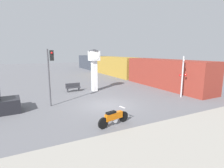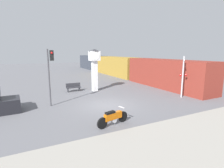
{
  "view_description": "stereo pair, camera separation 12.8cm",
  "coord_description": "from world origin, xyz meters",
  "px_view_note": "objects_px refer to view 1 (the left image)",
  "views": [
    {
      "loc": [
        -5.9,
        -12.39,
        4.29
      ],
      "look_at": [
        1.09,
        1.25,
        1.48
      ],
      "focal_mm": 28.0,
      "sensor_mm": 36.0,
      "label": 1
    },
    {
      "loc": [
        -5.79,
        -12.45,
        4.29
      ],
      "look_at": [
        1.09,
        1.25,
        1.48
      ],
      "focal_mm": 28.0,
      "sensor_mm": 36.0,
      "label": 2
    }
  ],
  "objects_px": {
    "motorcycle": "(114,117)",
    "railroad_crossing_signal": "(183,75)",
    "freight_train": "(116,66)",
    "bench": "(73,87)",
    "clock_tower": "(94,63)",
    "traffic_light": "(50,68)"
  },
  "relations": [
    {
      "from": "motorcycle",
      "to": "railroad_crossing_signal",
      "type": "distance_m",
      "value": 9.39
    },
    {
      "from": "motorcycle",
      "to": "railroad_crossing_signal",
      "type": "xyz_separation_m",
      "value": [
        8.81,
        2.82,
        1.66
      ]
    },
    {
      "from": "motorcycle",
      "to": "freight_train",
      "type": "height_order",
      "value": "freight_train"
    },
    {
      "from": "railroad_crossing_signal",
      "to": "bench",
      "type": "height_order",
      "value": "railroad_crossing_signal"
    },
    {
      "from": "clock_tower",
      "to": "motorcycle",
      "type": "bearing_deg",
      "value": -104.74
    },
    {
      "from": "railroad_crossing_signal",
      "to": "freight_train",
      "type": "bearing_deg",
      "value": 82.75
    },
    {
      "from": "clock_tower",
      "to": "traffic_light",
      "type": "bearing_deg",
      "value": -144.44
    },
    {
      "from": "motorcycle",
      "to": "railroad_crossing_signal",
      "type": "height_order",
      "value": "railroad_crossing_signal"
    },
    {
      "from": "clock_tower",
      "to": "railroad_crossing_signal",
      "type": "height_order",
      "value": "clock_tower"
    },
    {
      "from": "clock_tower",
      "to": "bench",
      "type": "xyz_separation_m",
      "value": [
        -2.22,
        0.77,
        -2.57
      ]
    },
    {
      "from": "clock_tower",
      "to": "railroad_crossing_signal",
      "type": "relative_size",
      "value": 1.17
    },
    {
      "from": "clock_tower",
      "to": "traffic_light",
      "type": "distance_m",
      "value": 6.24
    },
    {
      "from": "clock_tower",
      "to": "railroad_crossing_signal",
      "type": "xyz_separation_m",
      "value": [
        6.37,
        -6.45,
        -0.92
      ]
    },
    {
      "from": "clock_tower",
      "to": "traffic_light",
      "type": "relative_size",
      "value": 1.02
    },
    {
      "from": "motorcycle",
      "to": "traffic_light",
      "type": "height_order",
      "value": "traffic_light"
    },
    {
      "from": "traffic_light",
      "to": "motorcycle",
      "type": "bearing_deg",
      "value": -64.9
    },
    {
      "from": "motorcycle",
      "to": "traffic_light",
      "type": "distance_m",
      "value": 6.75
    },
    {
      "from": "traffic_light",
      "to": "railroad_crossing_signal",
      "type": "height_order",
      "value": "traffic_light"
    },
    {
      "from": "motorcycle",
      "to": "railroad_crossing_signal",
      "type": "bearing_deg",
      "value": 4.58
    },
    {
      "from": "clock_tower",
      "to": "bench",
      "type": "bearing_deg",
      "value": 160.8
    },
    {
      "from": "clock_tower",
      "to": "bench",
      "type": "height_order",
      "value": "clock_tower"
    },
    {
      "from": "bench",
      "to": "clock_tower",
      "type": "bearing_deg",
      "value": -19.2
    }
  ]
}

